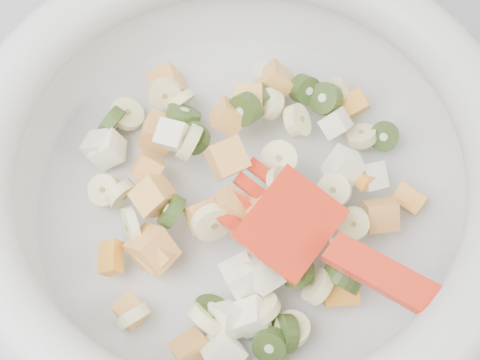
# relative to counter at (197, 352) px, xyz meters

# --- Properties ---
(counter) EXTENTS (2.00, 0.60, 0.90)m
(counter) POSITION_rel_counter_xyz_m (0.00, 0.00, 0.00)
(counter) COLOR gray
(counter) RESTS_ON ground
(mixing_bowl) EXTENTS (0.45, 0.38, 0.12)m
(mixing_bowl) POSITION_rel_counter_xyz_m (0.06, 0.02, 0.51)
(mixing_bowl) COLOR silver
(mixing_bowl) RESTS_ON counter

